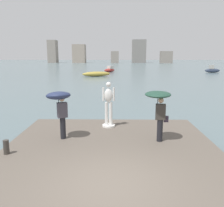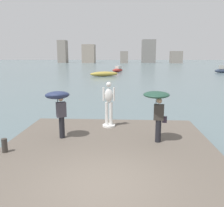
{
  "view_description": "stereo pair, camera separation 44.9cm",
  "coord_description": "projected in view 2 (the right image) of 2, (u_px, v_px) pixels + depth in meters",
  "views": [
    {
      "loc": [
        0.16,
        -5.79,
        3.68
      ],
      "look_at": [
        0.0,
        5.01,
        1.55
      ],
      "focal_mm": 38.72,
      "sensor_mm": 36.0,
      "label": 1
    },
    {
      "loc": [
        0.61,
        -5.78,
        3.68
      ],
      "look_at": [
        0.0,
        5.01,
        1.55
      ],
      "focal_mm": 38.72,
      "sensor_mm": 36.0,
      "label": 2
    }
  ],
  "objects": [
    {
      "name": "boat_far",
      "position": [
        118.0,
        70.0,
        56.66
      ],
      "size": [
        3.2,
        3.67,
        1.42
      ],
      "color": "#9E2D28",
      "rests_on": "ground"
    },
    {
      "name": "onlooker_right",
      "position": [
        157.0,
        103.0,
        9.14
      ],
      "size": [
        1.13,
        1.14,
        1.98
      ],
      "color": "black",
      "rests_on": "pier"
    },
    {
      "name": "boat_mid",
      "position": [
        222.0,
        70.0,
        53.77
      ],
      "size": [
        3.38,
        0.93,
        1.68
      ],
      "color": "#2D384C",
      "rests_on": "ground"
    },
    {
      "name": "pier",
      "position": [
        106.0,
        162.0,
        8.08
      ],
      "size": [
        7.85,
        9.51,
        0.4
      ],
      "primitive_type": "cube",
      "color": "#60564C",
      "rests_on": "ground"
    },
    {
      "name": "mooring_bollard",
      "position": [
        5.0,
        145.0,
        8.34
      ],
      "size": [
        0.19,
        0.19,
        0.49
      ],
      "primitive_type": "cylinder",
      "color": "#38332D",
      "rests_on": "pier"
    },
    {
      "name": "onlooker_left",
      "position": [
        58.0,
        101.0,
        9.56
      ],
      "size": [
        1.28,
        1.29,
        1.97
      ],
      "color": "black",
      "rests_on": "pier"
    },
    {
      "name": "ground_plane",
      "position": [
        122.0,
        76.0,
        45.59
      ],
      "size": [
        400.0,
        400.0,
        0.0
      ],
      "primitive_type": "plane",
      "color": "slate"
    },
    {
      "name": "distant_skyline",
      "position": [
        117.0,
        53.0,
        133.41
      ],
      "size": [
        67.77,
        12.56,
        12.57
      ],
      "color": "gray",
      "rests_on": "ground"
    },
    {
      "name": "statue_white_figure",
      "position": [
        109.0,
        105.0,
        11.24
      ],
      "size": [
        0.6,
        0.6,
        2.12
      ],
      "color": "white",
      "rests_on": "pier"
    },
    {
      "name": "boat_near",
      "position": [
        104.0,
        74.0,
        44.65
      ],
      "size": [
        5.54,
        3.38,
        0.88
      ],
      "color": "#B2993D",
      "rests_on": "ground"
    }
  ]
}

